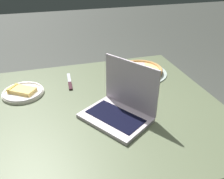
# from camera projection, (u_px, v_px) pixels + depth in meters

# --- Properties ---
(dining_table) EXTENTS (1.20, 1.10, 0.75)m
(dining_table) POSITION_uv_depth(u_px,v_px,m) (103.00, 119.00, 1.26)
(dining_table) COLOR #4F593F
(dining_table) RESTS_ON ground_plane
(laptop) EXTENTS (0.35, 0.37, 0.26)m
(laptop) POSITION_uv_depth(u_px,v_px,m) (121.00, 106.00, 1.12)
(laptop) COLOR #BFB0BD
(laptop) RESTS_ON dining_table
(pizza_plate) EXTENTS (0.22, 0.22, 0.04)m
(pizza_plate) POSITION_uv_depth(u_px,v_px,m) (23.00, 92.00, 1.31)
(pizza_plate) COLOR white
(pizza_plate) RESTS_ON dining_table
(pizza_tray) EXTENTS (0.34, 0.34, 0.04)m
(pizza_tray) POSITION_uv_depth(u_px,v_px,m) (140.00, 70.00, 1.54)
(pizza_tray) COLOR #96A69F
(pizza_tray) RESTS_ON dining_table
(table_knife) EXTENTS (0.03, 0.21, 0.01)m
(table_knife) POSITION_uv_depth(u_px,v_px,m) (70.00, 83.00, 1.42)
(table_knife) COLOR silver
(table_knife) RESTS_ON dining_table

